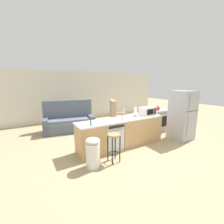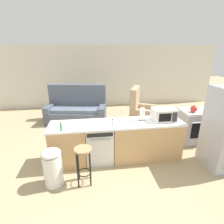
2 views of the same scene
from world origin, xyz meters
name	(u,v)px [view 1 (image 1 of 2)]	position (x,y,z in m)	size (l,w,h in m)	color
ground_plane	(118,147)	(0.00, 0.00, 0.00)	(24.00, 24.00, 0.00)	tan
wall_back	(81,96)	(0.30, 4.20, 1.30)	(10.00, 0.06, 2.60)	silver
kitchen_counter	(124,133)	(0.24, 0.00, 0.42)	(2.94, 0.66, 0.90)	tan
dishwasher	(111,136)	(-0.25, 0.00, 0.42)	(0.58, 0.61, 0.84)	silver
stove_range	(158,120)	(2.35, 0.55, 0.45)	(0.76, 0.68, 0.90)	#A8AAB2
refrigerator	(182,115)	(2.35, -0.55, 0.87)	(0.72, 0.73, 1.73)	#A8AAB2
microwave	(147,111)	(1.20, 0.00, 1.04)	(0.50, 0.37, 0.28)	white
sink_faucet	(124,114)	(0.23, 0.05, 1.03)	(0.07, 0.18, 0.30)	silver
paper_towel_roll	(135,112)	(0.72, 0.07, 1.04)	(0.14, 0.14, 0.28)	#4C4C51
soap_bottle	(122,118)	(0.03, -0.17, 0.97)	(0.06, 0.06, 0.18)	silver
dish_soap_bottle	(91,123)	(-1.00, -0.23, 0.97)	(0.06, 0.06, 0.18)	#4CB266
kettle	(158,108)	(2.18, 0.42, 0.99)	(0.21, 0.17, 0.19)	red
bar_stool	(114,142)	(-0.58, -0.69, 0.54)	(0.32, 0.32, 0.74)	tan
trash_bin	(93,152)	(-1.15, -0.66, 0.38)	(0.35, 0.35, 0.74)	white
couch	(69,121)	(-0.87, 2.47, 0.39)	(2.13, 1.23, 1.27)	#515B6B
armchair	(117,118)	(1.31, 2.10, 0.35)	(1.08, 1.10, 1.20)	tan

